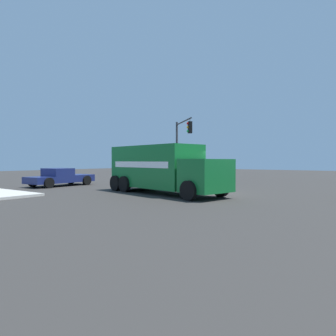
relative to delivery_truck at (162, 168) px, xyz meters
name	(u,v)px	position (x,y,z in m)	size (l,w,h in m)	color
ground_plane	(207,193)	(-2.12, -1.74, -1.50)	(100.00, 100.00, 0.00)	#33302D
delivery_truck	(162,168)	(0.00, 0.00, 0.00)	(8.57, 4.33, 2.87)	#146B2D
traffic_light_primary	(181,141)	(4.16, -8.25, 2.25)	(3.74, 3.35, 5.63)	#38383D
pickup_navy	(60,177)	(9.66, 0.42, -0.77)	(2.37, 5.26, 1.38)	navy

